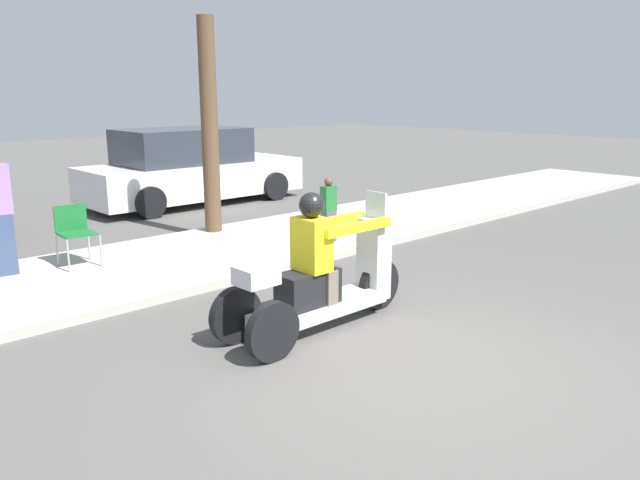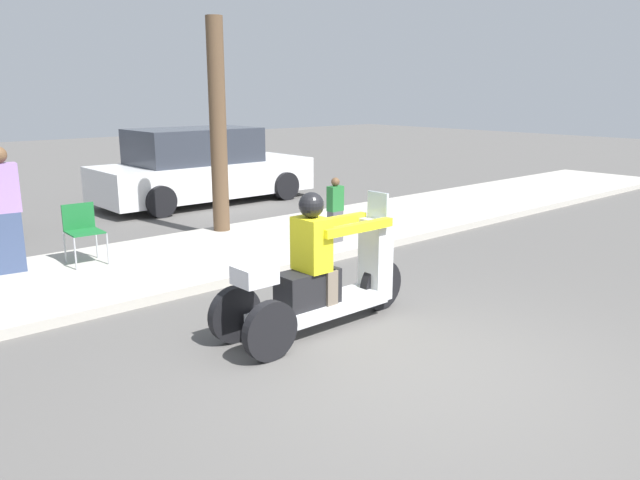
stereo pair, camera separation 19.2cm
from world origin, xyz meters
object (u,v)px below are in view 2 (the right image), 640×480
object	(u,v)px
motorcycle_trike	(320,281)
parked_car_lot_left	(201,168)
spectator_end_of_line	(335,211)
tree_trunk	(218,127)
folding_chair_curbside	(82,227)
spectator_near_curb	(5,213)

from	to	relation	value
motorcycle_trike	parked_car_lot_left	size ratio (longest dim) A/B	0.49
spectator_end_of_line	tree_trunk	world-z (taller)	tree_trunk
parked_car_lot_left	tree_trunk	distance (m)	3.67
parked_car_lot_left	folding_chair_curbside	bearing A→B (deg)	-138.01
spectator_near_curb	parked_car_lot_left	bearing A→B (deg)	34.94
motorcycle_trike	spectator_end_of_line	bearing A→B (deg)	44.87
tree_trunk	folding_chair_curbside	bearing A→B (deg)	-168.89
motorcycle_trike	parked_car_lot_left	distance (m)	8.09
parked_car_lot_left	tree_trunk	bearing A→B (deg)	-115.41
spectator_near_curb	folding_chair_curbside	xyz separation A→B (m)	(0.92, -0.18, -0.29)
spectator_near_curb	tree_trunk	world-z (taller)	tree_trunk
spectator_end_of_line	parked_car_lot_left	distance (m)	5.12
motorcycle_trike	tree_trunk	xyz separation A→B (m)	(1.53, 4.34, 1.35)
motorcycle_trike	spectator_end_of_line	xyz separation A→B (m)	(2.43, 2.42, 0.08)
spectator_near_curb	folding_chair_curbside	size ratio (longest dim) A/B	2.02
spectator_end_of_line	spectator_near_curb	bearing A→B (deg)	160.04
motorcycle_trike	tree_trunk	bearing A→B (deg)	70.55
folding_chair_curbside	tree_trunk	xyz separation A→B (m)	(2.57, 0.50, 1.25)
motorcycle_trike	parked_car_lot_left	bearing A→B (deg)	67.97
motorcycle_trike	folding_chair_curbside	world-z (taller)	motorcycle_trike
folding_chair_curbside	parked_car_lot_left	bearing A→B (deg)	41.99
spectator_end_of_line	parked_car_lot_left	bearing A→B (deg)	83.23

